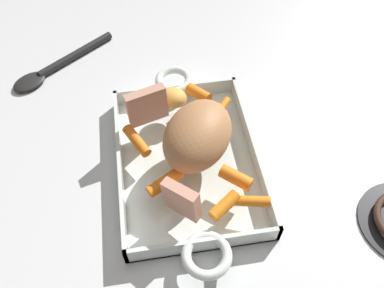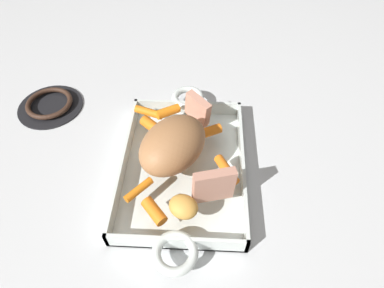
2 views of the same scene
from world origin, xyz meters
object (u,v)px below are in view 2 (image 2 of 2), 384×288
object	(u,v)px
roast_slice_thin	(198,109)
potato_golden_large	(183,207)
roasting_dish	(183,167)
baby_carrot_northwest	(168,112)
pork_roast	(173,144)
baby_carrot_long	(207,132)
baby_carrot_southeast	(226,170)
baby_carrot_southwest	(139,190)
baby_carrot_short	(154,211)
roast_slice_outer	(214,186)
baby_carrot_center_right	(149,112)
baby_carrot_northeast	(152,126)
stove_burner_rear	(50,105)

from	to	relation	value
roast_slice_thin	potato_golden_large	xyz separation A→B (m)	(0.23, -0.02, -0.01)
roasting_dish	baby_carrot_northwest	distance (m)	0.13
pork_roast	baby_carrot_long	size ratio (longest dim) A/B	2.37
roast_slice_thin	baby_carrot_southeast	world-z (taller)	roast_slice_thin
pork_roast	baby_carrot_northwest	size ratio (longest dim) A/B	2.79
roasting_dish	baby_carrot_southwest	bearing A→B (deg)	-42.77
roasting_dish	baby_carrot_southeast	distance (m)	0.10
baby_carrot_long	potato_golden_large	world-z (taller)	potato_golden_large
roast_slice_thin	baby_carrot_long	bearing A→B (deg)	23.29
baby_carrot_southeast	baby_carrot_short	bearing A→B (deg)	-53.20
roast_slice_outer	potato_golden_large	xyz separation A→B (m)	(0.03, -0.05, -0.02)
baby_carrot_long	baby_carrot_southeast	size ratio (longest dim) A/B	0.95
baby_carrot_long	baby_carrot_northwest	size ratio (longest dim) A/B	1.18
potato_golden_large	roasting_dish	bearing A→B (deg)	-175.22
baby_carrot_center_right	roast_slice_thin	bearing A→B (deg)	86.24
baby_carrot_center_right	baby_carrot_southeast	distance (m)	0.22
pork_roast	roasting_dish	bearing A→B (deg)	83.57
pork_roast	baby_carrot_northeast	world-z (taller)	pork_roast
baby_carrot_center_right	baby_carrot_short	world-z (taller)	baby_carrot_short
roast_slice_outer	baby_carrot_southwest	size ratio (longest dim) A/B	1.22
baby_carrot_northeast	baby_carrot_southwest	bearing A→B (deg)	-2.05
roasting_dish	baby_carrot_northwest	xyz separation A→B (m)	(-0.12, -0.04, 0.04)
pork_roast	stove_burner_rear	distance (m)	0.37
roast_slice_outer	baby_carrot_short	distance (m)	0.11
baby_carrot_center_right	baby_carrot_southeast	world-z (taller)	same
baby_carrot_southeast	stove_burner_rear	world-z (taller)	baby_carrot_southeast
baby_carrot_southeast	stove_burner_rear	distance (m)	0.47
roast_slice_outer	baby_carrot_northwest	xyz separation A→B (m)	(-0.20, -0.10, -0.03)
baby_carrot_short	stove_burner_rear	world-z (taller)	baby_carrot_short
stove_burner_rear	roasting_dish	bearing A→B (deg)	62.68
pork_roast	baby_carrot_southwest	size ratio (longest dim) A/B	2.52
pork_roast	baby_carrot_short	size ratio (longest dim) A/B	3.01
baby_carrot_long	stove_burner_rear	xyz separation A→B (m)	(-0.11, -0.38, -0.04)
baby_carrot_long	baby_carrot_northwest	world-z (taller)	same
baby_carrot_northeast	baby_carrot_northwest	distance (m)	0.05
roasting_dish	stove_burner_rear	world-z (taller)	roasting_dish
baby_carrot_northwest	stove_burner_rear	xyz separation A→B (m)	(-0.05, -0.30, -0.04)
baby_carrot_northeast	baby_carrot_long	bearing A→B (deg)	84.62
roasting_dish	stove_burner_rear	size ratio (longest dim) A/B	2.92
potato_golden_large	stove_burner_rear	distance (m)	0.45
baby_carrot_center_right	baby_carrot_long	xyz separation A→B (m)	(0.06, 0.13, 0.00)
roasting_dish	baby_carrot_southeast	bearing A→B (deg)	70.74
baby_carrot_northwest	roast_slice_thin	bearing A→B (deg)	81.88
baby_carrot_short	potato_golden_large	bearing A→B (deg)	99.23
roast_slice_outer	baby_carrot_center_right	xyz separation A→B (m)	(-0.20, -0.14, -0.03)
baby_carrot_northeast	potato_golden_large	distance (m)	0.21
baby_carrot_southeast	baby_carrot_northwest	xyz separation A→B (m)	(-0.15, -0.13, 0.00)
baby_carrot_southeast	baby_carrot_southwest	bearing A→B (deg)	-72.57
baby_carrot_southeast	potato_golden_large	bearing A→B (deg)	-41.45
baby_carrot_long	baby_carrot_northeast	world-z (taller)	baby_carrot_northeast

